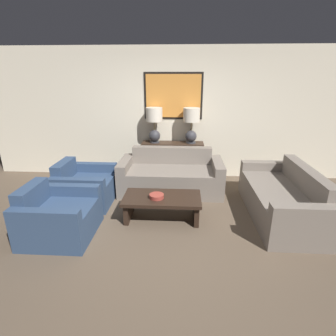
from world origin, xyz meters
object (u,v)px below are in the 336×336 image
object	(u,v)px
couch_by_back_wall	(171,177)
armchair_near_back_wall	(85,187)
armchair_near_camera	(58,217)
couch_by_side	(282,199)
console_table	(173,161)
coffee_table	(162,202)
table_lamp_right	(191,122)
decorative_bowl	(157,196)
table_lamp_left	(154,122)

from	to	relation	value
couch_by_back_wall	armchair_near_back_wall	size ratio (longest dim) A/B	2.10
armchair_near_camera	couch_by_side	bearing A→B (deg)	12.57
console_table	couch_by_back_wall	xyz separation A→B (m)	(0.00, -0.63, -0.11)
couch_by_back_wall	coffee_table	distance (m)	1.07
table_lamp_right	couch_by_side	bearing A→B (deg)	-46.65
table_lamp_right	decorative_bowl	distance (m)	2.00
couch_by_back_wall	coffee_table	world-z (taller)	couch_by_back_wall
console_table	armchair_near_back_wall	xyz separation A→B (m)	(-1.46, -1.19, -0.12)
couch_by_back_wall	couch_by_side	bearing A→B (deg)	-25.73
couch_by_back_wall	console_table	bearing A→B (deg)	90.00
couch_by_back_wall	couch_by_side	distance (m)	1.97
console_table	table_lamp_right	distance (m)	0.90
decorative_bowl	armchair_near_camera	xyz separation A→B (m)	(-1.30, -0.46, -0.13)
couch_by_back_wall	decorative_bowl	distance (m)	1.14
console_table	table_lamp_right	size ratio (longest dim) A/B	1.79
console_table	decorative_bowl	bearing A→B (deg)	-95.27
armchair_near_back_wall	armchair_near_camera	xyz separation A→B (m)	(0.00, -1.01, 0.00)
console_table	coffee_table	bearing A→B (deg)	-92.83
console_table	couch_by_back_wall	bearing A→B (deg)	-90.00
decorative_bowl	armchair_near_back_wall	distance (m)	1.42
console_table	armchair_near_camera	world-z (taller)	console_table
coffee_table	decorative_bowl	bearing A→B (deg)	-147.17
couch_by_side	armchair_near_back_wall	bearing A→B (deg)	174.88
table_lamp_right	coffee_table	world-z (taller)	table_lamp_right
console_table	armchair_near_back_wall	bearing A→B (deg)	-140.77
table_lamp_left	armchair_near_camera	world-z (taller)	table_lamp_left
table_lamp_right	couch_by_side	xyz separation A→B (m)	(1.40, -1.48, -0.93)
couch_by_side	table_lamp_left	bearing A→B (deg)	145.32
console_table	armchair_near_camera	distance (m)	2.65
table_lamp_left	couch_by_side	bearing A→B (deg)	-34.68
armchair_near_back_wall	couch_by_back_wall	bearing A→B (deg)	21.11
table_lamp_left	decorative_bowl	distance (m)	1.94
table_lamp_left	coffee_table	xyz separation A→B (m)	(0.29, -1.70, -0.94)
couch_by_side	armchair_near_camera	size ratio (longest dim) A/B	2.10
table_lamp_right	couch_by_back_wall	xyz separation A→B (m)	(-0.37, -0.63, -0.93)
coffee_table	decorative_bowl	xyz separation A→B (m)	(-0.08, -0.05, 0.13)
couch_by_back_wall	armchair_near_back_wall	distance (m)	1.57
table_lamp_right	couch_by_back_wall	distance (m)	1.18
coffee_table	couch_by_side	bearing A→B (deg)	6.64
console_table	table_lamp_right	bearing A→B (deg)	0.00
console_table	armchair_near_camera	size ratio (longest dim) A/B	1.40
console_table	table_lamp_left	world-z (taller)	table_lamp_left
couch_by_side	decorative_bowl	xyz separation A→B (m)	(-1.93, -0.27, 0.12)
couch_by_back_wall	armchair_near_camera	distance (m)	2.15
decorative_bowl	coffee_table	bearing A→B (deg)	32.83
couch_by_back_wall	armchair_near_camera	size ratio (longest dim) A/B	2.10
console_table	coffee_table	xyz separation A→B (m)	(-0.08, -1.70, -0.12)
console_table	couch_by_back_wall	distance (m)	0.64
table_lamp_right	armchair_near_back_wall	world-z (taller)	table_lamp_right
table_lamp_right	couch_by_side	world-z (taller)	table_lamp_right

